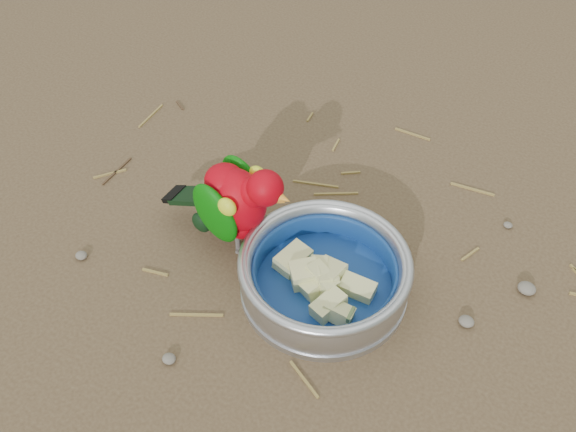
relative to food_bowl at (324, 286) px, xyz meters
The scene contains 6 objects.
ground 0.08m from the food_bowl, 101.72° to the right, with size 60.00×60.00×0.00m, color brown.
food_bowl is the anchor object (origin of this frame).
bowl_wall 0.03m from the food_bowl, ahead, with size 0.22×0.22×0.04m, color #B2B2BA, non-canonical shape.
fruit_wedges 0.02m from the food_bowl, ahead, with size 0.13×0.13×0.03m, color beige, non-canonical shape.
lory_parrot 0.15m from the food_bowl, behind, with size 0.09×0.18×0.15m, color #B0010D, non-canonical shape.
ground_debris 0.05m from the food_bowl, 80.80° to the right, with size 0.90×0.80×0.01m, color olive, non-canonical shape.
Camera 1 is at (0.23, -0.39, 0.67)m, focal length 40.00 mm.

